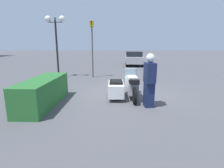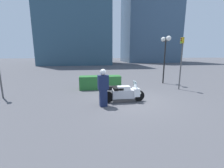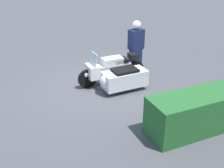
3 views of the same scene
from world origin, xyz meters
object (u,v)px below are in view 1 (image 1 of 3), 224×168
Objects in this scene: hedge_bush_curbside at (44,92)px; twin_lamp_post at (56,28)px; officer_rider at (150,79)px; parked_car_background at (134,58)px; police_motorcycle at (123,86)px; traffic_light_near at (92,41)px.

twin_lamp_post is at bearing 13.45° from hedge_bush_curbside.
parked_car_background is (13.49, -0.66, -0.21)m from officer_rider.
twin_lamp_post is at bearing 41.55° from police_motorcycle.
officer_rider is 3.85m from hedge_bush_curbside.
parked_car_background is (12.32, -1.54, 0.33)m from police_motorcycle.
police_motorcycle is at bearing -69.76° from hedge_bush_curbside.
twin_lamp_post reaches higher than officer_rider.
twin_lamp_post is (5.68, 1.36, 2.77)m from hedge_bush_curbside.
hedge_bush_curbside is at bearing 162.93° from parked_car_background.
hedge_bush_curbside is at bearing -4.20° from traffic_light_near.
twin_lamp_post is at bearing 144.32° from parked_car_background.
traffic_light_near reaches higher than parked_car_background.
hedge_bush_curbside is 0.76× the size of twin_lamp_post.
traffic_light_near is 8.59m from parked_car_background.
officer_rider is 6.60m from traffic_light_near.
officer_rider reaches higher than parked_car_background.
police_motorcycle is 5.39m from traffic_light_near.
parked_car_background is (13.41, -4.47, 0.30)m from hedge_bush_curbside.
traffic_light_near reaches higher than hedge_bush_curbside.
police_motorcycle is 3.13m from hedge_bush_curbside.
officer_rider is at bearing -138.11° from twin_lamp_post.
parked_car_background is (7.68, -3.47, -1.62)m from traffic_light_near.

